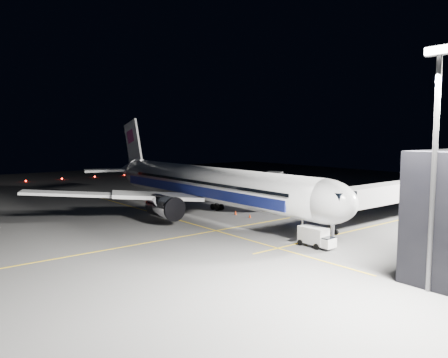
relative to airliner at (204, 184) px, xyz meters
name	(u,v)px	position (x,y,z in m)	size (l,w,h in m)	color
ground	(208,215)	(1.08, 0.00, -5.16)	(200.00, 200.00, 0.00)	#4C4C4F
guide_line_main	(248,225)	(11.08, 0.00, -5.16)	(0.25, 80.00, 0.01)	gold
guide_line_cross	(177,220)	(1.08, -6.00, -5.16)	(70.00, 0.25, 0.01)	gold
guide_line_side	(357,230)	(23.08, 10.00, -5.16)	(0.25, 40.00, 0.01)	gold
airliner	(204,184)	(0.00, 0.00, 0.00)	(61.48, 54.22, 16.64)	silver
jet_bridge	(390,193)	(23.08, 18.06, -0.58)	(3.60, 34.40, 6.30)	#B2B2B7
floodlight_mast_south	(435,148)	(41.08, -6.01, 7.21)	(2.40, 0.67, 20.70)	#59595E
taxiway_lights	(62,179)	(-70.92, 0.00, -4.94)	(0.44, 60.44, 0.44)	#FF140A
service_truck	(316,237)	(25.51, -2.00, -3.91)	(4.62, 2.10, 2.35)	silver
baggage_tug	(245,194)	(-9.65, 17.77, -4.26)	(3.36, 3.09, 1.97)	black
safety_cone_a	(250,216)	(7.08, 4.00, -4.86)	(0.41, 0.41, 0.61)	red
safety_cone_b	(257,203)	(-1.41, 13.45, -4.82)	(0.45, 0.45, 0.68)	red
safety_cone_c	(235,213)	(3.48, 4.00, -4.82)	(0.46, 0.46, 0.69)	red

